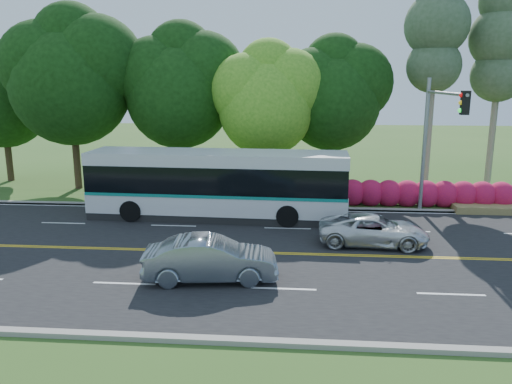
# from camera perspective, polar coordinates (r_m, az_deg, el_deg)

# --- Properties ---
(ground) EXTENTS (120.00, 120.00, 0.00)m
(ground) POSITION_cam_1_polar(r_m,az_deg,el_deg) (20.39, 4.85, -7.10)
(ground) COLOR #30551C
(ground) RESTS_ON ground
(road) EXTENTS (60.00, 14.00, 0.02)m
(road) POSITION_cam_1_polar(r_m,az_deg,el_deg) (20.38, 4.85, -7.08)
(road) COLOR black
(road) RESTS_ON ground
(curb_north) EXTENTS (60.00, 0.30, 0.15)m
(curb_north) POSITION_cam_1_polar(r_m,az_deg,el_deg) (27.20, 4.83, -1.84)
(curb_north) COLOR gray
(curb_north) RESTS_ON ground
(curb_south) EXTENTS (60.00, 0.30, 0.15)m
(curb_south) POSITION_cam_1_polar(r_m,az_deg,el_deg) (13.84, 4.90, -16.89)
(curb_south) COLOR gray
(curb_south) RESTS_ON ground
(grass_verge) EXTENTS (60.00, 4.00, 0.10)m
(grass_verge) POSITION_cam_1_polar(r_m,az_deg,el_deg) (29.00, 4.83, -0.97)
(grass_verge) COLOR #30551C
(grass_verge) RESTS_ON ground
(lane_markings) EXTENTS (57.60, 13.82, 0.00)m
(lane_markings) POSITION_cam_1_polar(r_m,az_deg,el_deg) (20.38, 4.58, -7.04)
(lane_markings) COLOR gold
(lane_markings) RESTS_ON road
(tree_row) EXTENTS (44.70, 9.10, 13.84)m
(tree_row) POSITION_cam_1_polar(r_m,az_deg,el_deg) (31.71, -4.53, 12.38)
(tree_row) COLOR black
(tree_row) RESTS_ON ground
(bougainvillea_hedge) EXTENTS (9.50, 2.25, 1.50)m
(bougainvillea_hedge) POSITION_cam_1_polar(r_m,az_deg,el_deg) (28.97, 19.20, -0.31)
(bougainvillea_hedge) COLOR #A70D49
(bougainvillea_hedge) RESTS_ON ground
(traffic_signal) EXTENTS (0.42, 6.10, 7.00)m
(traffic_signal) POSITION_cam_1_polar(r_m,az_deg,el_deg) (25.57, 19.86, 6.98)
(traffic_signal) COLOR gray
(traffic_signal) RESTS_ON ground
(transit_bus) EXTENTS (13.00, 3.30, 3.38)m
(transit_bus) POSITION_cam_1_polar(r_m,az_deg,el_deg) (25.22, -4.44, 0.77)
(transit_bus) COLOR silver
(transit_bus) RESTS_ON road
(sedan) EXTENTS (4.81, 2.18, 1.53)m
(sedan) POSITION_cam_1_polar(r_m,az_deg,el_deg) (17.61, -5.22, -7.64)
(sedan) COLOR slate
(sedan) RESTS_ON road
(suv) EXTENTS (4.73, 2.42, 1.28)m
(suv) POSITION_cam_1_polar(r_m,az_deg,el_deg) (21.82, 13.27, -4.24)
(suv) COLOR silver
(suv) RESTS_ON road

